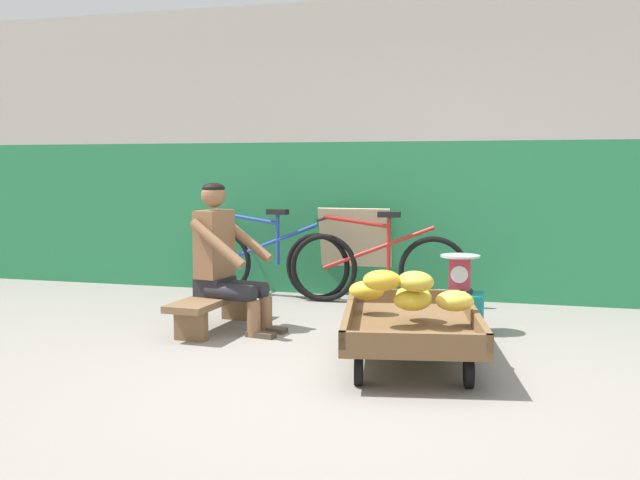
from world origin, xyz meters
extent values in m
plane|color=gray|center=(0.00, 0.00, 0.00)|extent=(80.00, 80.00, 0.00)
cube|color=#287F4C|center=(0.00, 3.05, 0.75)|extent=(16.00, 0.30, 1.50)
cube|color=#B7B2A8|center=(0.00, 3.05, 2.17)|extent=(16.00, 0.30, 1.34)
cube|color=brown|center=(0.31, 0.61, 0.23)|extent=(1.08, 1.57, 0.05)
cube|color=brown|center=(-0.08, 0.54, 0.31)|extent=(0.29, 1.42, 0.10)
cube|color=brown|center=(0.71, 0.68, 0.31)|extent=(0.29, 1.42, 0.10)
cube|color=brown|center=(0.19, 1.30, 0.31)|extent=(0.83, 0.19, 0.10)
cube|color=brown|center=(0.44, -0.08, 0.31)|extent=(0.83, 0.19, 0.10)
cylinder|color=black|center=(-0.08, 1.05, 0.09)|extent=(0.08, 0.19, 0.18)
cylinder|color=black|center=(0.54, 1.16, 0.09)|extent=(0.08, 0.19, 0.18)
cylinder|color=black|center=(0.09, 0.06, 0.09)|extent=(0.08, 0.19, 0.18)
cylinder|color=black|center=(0.71, 0.17, 0.09)|extent=(0.08, 0.19, 0.18)
ellipsoid|color=gold|center=(0.34, 0.53, 0.42)|extent=(0.29, 0.26, 0.13)
ellipsoid|color=yellow|center=(0.32, 0.68, 0.42)|extent=(0.28, 0.24, 0.13)
ellipsoid|color=gold|center=(-0.02, 0.81, 0.42)|extent=(0.27, 0.23, 0.13)
ellipsoid|color=yellow|center=(0.59, 0.58, 0.42)|extent=(0.27, 0.22, 0.13)
ellipsoid|color=gold|center=(0.16, 0.45, 0.56)|extent=(0.28, 0.24, 0.13)
ellipsoid|color=gold|center=(0.36, 0.48, 0.55)|extent=(0.29, 0.26, 0.13)
cube|color=brown|center=(-1.29, 1.18, 0.24)|extent=(0.37, 1.12, 0.05)
cube|color=brown|center=(-1.27, 1.56, 0.11)|extent=(0.24, 0.09, 0.22)
cube|color=brown|center=(-1.32, 0.79, 0.11)|extent=(0.24, 0.09, 0.22)
cylinder|color=brown|center=(-0.88, 1.20, 0.14)|extent=(0.10, 0.10, 0.27)
cube|color=#4C3D2D|center=(-0.82, 1.19, 0.02)|extent=(0.23, 0.13, 0.04)
cylinder|color=#232328|center=(-1.08, 1.23, 0.32)|extent=(0.42, 0.20, 0.13)
cylinder|color=brown|center=(-0.91, 1.02, 0.14)|extent=(0.10, 0.10, 0.27)
cube|color=#4C3D2D|center=(-0.86, 1.01, 0.02)|extent=(0.23, 0.13, 0.04)
cylinder|color=#232328|center=(-1.11, 1.05, 0.32)|extent=(0.42, 0.20, 0.13)
cube|color=#232328|center=(-1.29, 1.18, 0.34)|extent=(0.27, 0.31, 0.14)
cube|color=brown|center=(-1.29, 1.18, 0.67)|extent=(0.23, 0.35, 0.52)
cylinder|color=brown|center=(-1.10, 1.35, 0.70)|extent=(0.48, 0.16, 0.36)
cylinder|color=brown|center=(-1.17, 0.95, 0.70)|extent=(0.48, 0.16, 0.36)
sphere|color=brown|center=(-1.29, 1.18, 1.05)|extent=(0.19, 0.19, 0.19)
ellipsoid|color=black|center=(-1.29, 1.18, 1.10)|extent=(0.17, 0.17, 0.09)
cube|color=#19847F|center=(0.55, 1.60, 0.15)|extent=(0.36, 0.28, 0.30)
cylinder|color=#28282D|center=(0.55, 1.60, 0.32)|extent=(0.20, 0.20, 0.03)
cube|color=#C6384C|center=(0.55, 1.60, 0.45)|extent=(0.16, 0.10, 0.24)
cylinder|color=white|center=(0.55, 1.54, 0.45)|extent=(0.13, 0.01, 0.13)
cylinder|color=#B2B5BA|center=(0.55, 1.60, 0.58)|extent=(0.30, 0.30, 0.01)
torus|color=black|center=(-1.87, 2.67, 0.32)|extent=(0.64, 0.11, 0.64)
torus|color=black|center=(-0.85, 2.58, 0.32)|extent=(0.64, 0.11, 0.64)
cylinder|color=#234299|center=(-1.36, 2.62, 0.52)|extent=(1.03, 0.13, 0.43)
cylinder|color=#234299|center=(-1.26, 2.61, 0.56)|extent=(0.04, 0.04, 0.48)
cylinder|color=#234299|center=(-1.57, 2.64, 0.76)|extent=(0.62, 0.09, 0.12)
cube|color=black|center=(-1.26, 2.61, 0.83)|extent=(0.21, 0.12, 0.05)
cylinder|color=black|center=(-1.87, 2.67, 0.78)|extent=(0.07, 0.48, 0.03)
torus|color=black|center=(-0.78, 2.51, 0.32)|extent=(0.64, 0.07, 0.64)
torus|color=black|center=(0.24, 2.54, 0.32)|extent=(0.64, 0.07, 0.64)
cylinder|color=#AD231E|center=(-0.27, 2.53, 0.52)|extent=(1.03, 0.06, 0.43)
cylinder|color=#AD231E|center=(-0.17, 2.53, 0.56)|extent=(0.04, 0.04, 0.48)
cylinder|color=#AD231E|center=(-0.47, 2.52, 0.76)|extent=(0.62, 0.05, 0.12)
cube|color=black|center=(-0.17, 2.53, 0.83)|extent=(0.20, 0.11, 0.05)
cylinder|color=black|center=(-0.78, 2.51, 0.78)|extent=(0.04, 0.48, 0.03)
cube|color=#C6B289|center=(-0.55, 2.87, 0.43)|extent=(0.70, 0.27, 0.87)
camera|label=1|loc=(0.96, -3.94, 1.26)|focal=40.55mm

